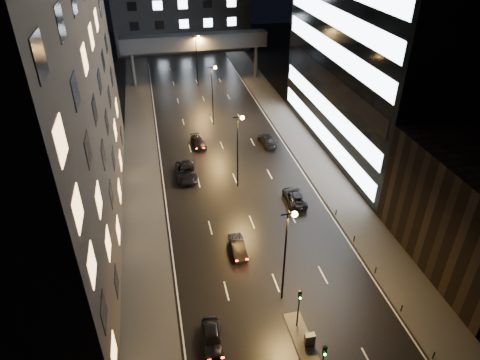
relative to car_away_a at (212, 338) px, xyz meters
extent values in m
plane|color=black|center=(7.31, 35.54, -0.71)|extent=(160.00, 160.00, 0.00)
cube|color=#383533|center=(-5.19, 30.54, -0.64)|extent=(5.00, 110.00, 0.15)
cube|color=#383533|center=(19.81, 30.54, -0.64)|extent=(5.00, 110.00, 0.15)
cube|color=#2D2319|center=(-15.19, 19.54, 19.29)|extent=(15.00, 48.00, 40.00)
cube|color=black|center=(27.31, 4.54, 5.29)|extent=(10.00, 18.00, 12.00)
cube|color=#333335|center=(7.31, 65.54, 7.79)|extent=(30.00, 3.00, 3.00)
cylinder|color=#333335|center=(-5.69, 65.54, 2.79)|extent=(0.80, 0.80, 7.00)
cylinder|color=#333335|center=(20.31, 65.54, 2.79)|extent=(0.80, 0.80, 7.00)
cube|color=#383533|center=(7.61, -2.46, -0.64)|extent=(1.60, 8.00, 0.15)
cylinder|color=black|center=(7.61, 0.04, 1.19)|extent=(0.12, 0.12, 3.50)
cube|color=black|center=(7.61, 0.04, 3.39)|extent=(0.28, 0.22, 0.90)
sphere|color=#0CFF33|center=(7.61, -0.10, 3.11)|extent=(0.18, 0.18, 0.18)
cube|color=black|center=(7.61, -5.46, 3.39)|extent=(0.28, 0.22, 0.90)
sphere|color=#0CFF33|center=(7.61, -5.60, 3.11)|extent=(0.18, 0.18, 0.18)
cylinder|color=black|center=(17.51, -5.46, -0.26)|extent=(0.12, 0.12, 0.90)
cylinder|color=black|center=(17.51, -0.46, -0.26)|extent=(0.12, 0.12, 0.90)
cylinder|color=black|center=(17.51, 4.54, -0.26)|extent=(0.12, 0.12, 0.90)
cylinder|color=black|center=(17.51, 9.54, -0.26)|extent=(0.12, 0.12, 0.90)
cylinder|color=black|center=(17.51, 14.54, -0.26)|extent=(0.12, 0.12, 0.90)
cylinder|color=black|center=(7.31, 3.54, 4.29)|extent=(0.18, 0.18, 10.00)
cylinder|color=black|center=(7.31, 3.54, 9.29)|extent=(1.20, 0.12, 0.12)
sphere|color=#FF9E38|center=(7.91, 3.54, 9.19)|extent=(0.50, 0.50, 0.50)
cylinder|color=black|center=(7.31, 23.54, 4.29)|extent=(0.18, 0.18, 10.00)
cylinder|color=black|center=(7.31, 23.54, 9.29)|extent=(1.20, 0.12, 0.12)
sphere|color=#FF9E38|center=(7.91, 23.54, 9.19)|extent=(0.50, 0.50, 0.50)
cylinder|color=black|center=(7.31, 43.54, 4.29)|extent=(0.18, 0.18, 10.00)
cylinder|color=black|center=(7.31, 43.54, 9.29)|extent=(1.20, 0.12, 0.12)
sphere|color=#FF9E38|center=(7.91, 43.54, 9.19)|extent=(0.50, 0.50, 0.50)
cylinder|color=black|center=(7.31, 63.54, 4.29)|extent=(0.18, 0.18, 10.00)
cylinder|color=black|center=(7.31, 63.54, 9.29)|extent=(1.20, 0.12, 0.12)
sphere|color=#FF9E38|center=(7.91, 63.54, 9.19)|extent=(0.50, 0.50, 0.50)
imported|color=black|center=(0.00, 0.00, 0.00)|extent=(1.98, 4.28, 1.42)
imported|color=black|center=(4.57, 10.80, -0.03)|extent=(1.45, 4.14, 1.36)
imported|color=black|center=(0.87, 27.25, 0.11)|extent=(2.77, 5.92, 1.64)
imported|color=black|center=(3.70, 36.02, -0.07)|extent=(2.37, 4.63, 1.29)
imported|color=black|center=(13.55, 18.46, -0.02)|extent=(2.55, 5.10, 1.39)
imported|color=black|center=(14.40, 34.34, 0.01)|extent=(2.25, 5.08, 1.45)
cube|color=#555558|center=(8.01, -2.02, 0.07)|extent=(0.88, 0.50, 1.26)
camera|label=1|loc=(-2.68, -23.37, 30.71)|focal=32.00mm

